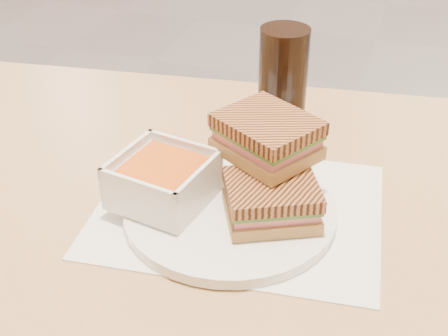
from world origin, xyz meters
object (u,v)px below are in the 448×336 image
(plate, at_px, (230,211))
(panini_lower, at_px, (271,200))
(soup_bowl, at_px, (163,181))
(cola_glass, at_px, (283,79))
(main_table, at_px, (279,268))

(plate, xyz_separation_m, panini_lower, (0.05, -0.01, 0.03))
(soup_bowl, bearing_deg, cola_glass, 71.29)
(soup_bowl, distance_m, panini_lower, 0.14)
(cola_glass, bearing_deg, main_table, -74.98)
(soup_bowl, distance_m, cola_glass, 0.28)
(plate, bearing_deg, cola_glass, 88.99)
(plate, distance_m, soup_bowl, 0.09)
(main_table, distance_m, soup_bowl, 0.22)
(panini_lower, relative_size, cola_glass, 0.85)
(plate, relative_size, cola_glass, 1.67)
(soup_bowl, bearing_deg, plate, 7.92)
(main_table, height_order, panini_lower, panini_lower)
(plate, distance_m, panini_lower, 0.06)
(plate, xyz_separation_m, cola_glass, (0.00, 0.25, 0.07))
(main_table, height_order, soup_bowl, soup_bowl)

